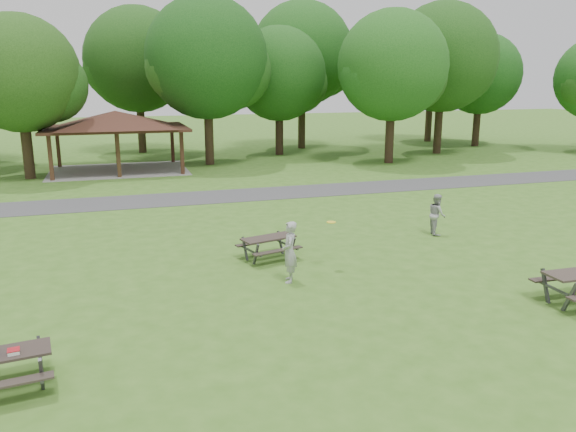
{
  "coord_description": "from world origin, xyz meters",
  "views": [
    {
      "loc": [
        -4.33,
        -12.95,
        5.62
      ],
      "look_at": [
        1.0,
        4.0,
        1.3
      ],
      "focal_mm": 35.0,
      "sensor_mm": 36.0,
      "label": 1
    }
  ],
  "objects": [
    {
      "name": "ground",
      "position": [
        0.0,
        0.0,
        0.0
      ],
      "size": [
        160.0,
        160.0,
        0.0
      ],
      "primitive_type": "plane",
      "color": "#3B6A1E",
      "rests_on": "ground"
    },
    {
      "name": "tree_deep_c",
      "position": [
        11.1,
        32.03,
        7.44
      ],
      "size": [
        8.82,
        8.4,
        11.9
      ],
      "color": "black",
      "rests_on": "ground"
    },
    {
      "name": "tree_deep_b",
      "position": [
        -1.9,
        33.03,
        6.89
      ],
      "size": [
        8.4,
        8.0,
        11.13
      ],
      "color": "black",
      "rests_on": "ground"
    },
    {
      "name": "tree_row_f",
      "position": [
        8.09,
        28.53,
        5.84
      ],
      "size": [
        7.35,
        7.0,
        9.55
      ],
      "color": "black",
      "rests_on": "ground"
    },
    {
      "name": "tree_row_d",
      "position": [
        -8.92,
        22.53,
        5.77
      ],
      "size": [
        6.93,
        6.6,
        9.27
      ],
      "color": "black",
      "rests_on": "ground"
    },
    {
      "name": "tree_row_i",
      "position": [
        26.08,
        29.03,
        5.91
      ],
      "size": [
        7.14,
        6.8,
        9.52
      ],
      "color": "black",
      "rests_on": "ground"
    },
    {
      "name": "asphalt_path",
      "position": [
        0.0,
        14.0,
        0.01
      ],
      "size": [
        120.0,
        3.2,
        0.02
      ],
      "primitive_type": "cube",
      "color": "#404042",
      "rests_on": "ground"
    },
    {
      "name": "tree_row_e",
      "position": [
        2.1,
        25.03,
        6.78
      ],
      "size": [
        8.4,
        8.0,
        11.02
      ],
      "color": "#2E2014",
      "rests_on": "ground"
    },
    {
      "name": "picnic_table_middle",
      "position": [
        0.25,
        3.71,
        0.55
      ],
      "size": [
        2.03,
        1.79,
        0.75
      ],
      "color": "#2E2621",
      "rests_on": "ground"
    },
    {
      "name": "tree_row_h",
      "position": [
        20.1,
        25.53,
        7.03
      ],
      "size": [
        8.61,
        8.2,
        11.37
      ],
      "color": "black",
      "rests_on": "ground"
    },
    {
      "name": "tree_deep_d",
      "position": [
        24.1,
        33.53,
        7.03
      ],
      "size": [
        8.4,
        8.0,
        11.27
      ],
      "color": "black",
      "rests_on": "ground"
    },
    {
      "name": "frisbee_catcher",
      "position": [
        7.02,
        4.7,
        0.77
      ],
      "size": [
        0.75,
        0.87,
        1.53
      ],
      "primitive_type": "imported",
      "rotation": [
        0.0,
        0.0,
        1.31
      ],
      "color": "#A5A5A8",
      "rests_on": "ground"
    },
    {
      "name": "pavilion",
      "position": [
        -4.0,
        24.0,
        3.06
      ],
      "size": [
        8.6,
        7.01,
        3.76
      ],
      "color": "#372114",
      "rests_on": "ground"
    },
    {
      "name": "frisbee_thrower",
      "position": [
        0.26,
        1.51,
        0.88
      ],
      "size": [
        0.59,
        0.74,
        1.77
      ],
      "primitive_type": "imported",
      "rotation": [
        0.0,
        0.0,
        -1.86
      ],
      "color": "#A2A2A5",
      "rests_on": "ground"
    },
    {
      "name": "frisbee_in_flight",
      "position": [
        1.81,
        2.24,
        1.46
      ],
      "size": [
        0.35,
        0.35,
        0.02
      ],
      "color": "yellow",
      "rests_on": "ground"
    },
    {
      "name": "tree_row_g",
      "position": [
        14.09,
        22.03,
        6.33
      ],
      "size": [
        7.77,
        7.4,
        10.25
      ],
      "color": "black",
      "rests_on": "ground"
    }
  ]
}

